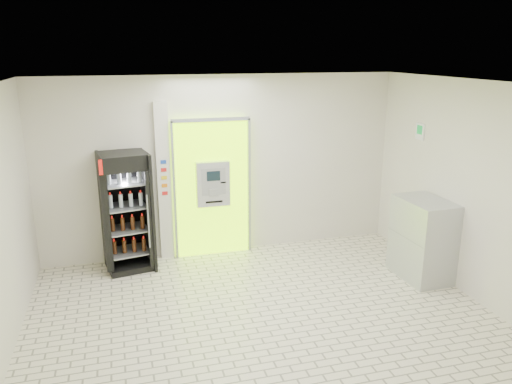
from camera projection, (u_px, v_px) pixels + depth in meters
name	position (u px, v px, depth m)	size (l,w,h in m)	color
ground	(264.00, 321.00, 6.44)	(6.00, 6.00, 0.00)	beige
room_shell	(265.00, 184.00, 5.93)	(6.00, 6.00, 6.00)	silver
atm_assembly	(212.00, 187.00, 8.30)	(1.30, 0.24, 2.33)	#A3FF00
pillar	(164.00, 182.00, 8.09)	(0.22, 0.11, 2.60)	silver
beverage_cooler	(127.00, 214.00, 7.80)	(0.81, 0.76, 1.88)	black
steel_cabinet	(423.00, 239.00, 7.54)	(0.66, 0.95, 1.23)	#AFB1B7
exit_sign	(420.00, 132.00, 7.92)	(0.02, 0.22, 0.26)	white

